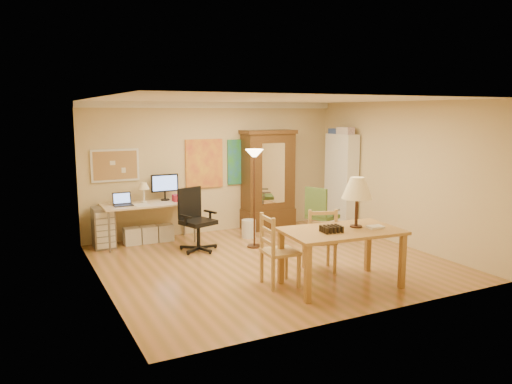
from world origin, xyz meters
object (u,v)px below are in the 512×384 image
office_chair_green (321,227)px  bookshelf (341,182)px  computer_desk (150,218)px  dining_table (347,218)px  armoire (268,186)px  office_chair_black (197,234)px

office_chair_green → bookshelf: (1.07, 0.85, 0.72)m
computer_desk → bookshelf: bearing=-8.4°
computer_desk → bookshelf: size_ratio=0.84×
dining_table → bookshelf: (2.10, 3.02, 0.02)m
dining_table → office_chair_green: (1.03, 2.17, -0.70)m
armoire → computer_desk: bearing=-178.3°
bookshelf → office_chair_black: bearing=-174.7°
dining_table → office_chair_green: dining_table is taller
office_chair_black → office_chair_green: office_chair_black is taller
bookshelf → dining_table: bearing=-124.8°
office_chair_green → computer_desk: bearing=154.0°
office_chair_green → bookshelf: 1.55m
office_chair_green → bookshelf: bearing=38.3°
armoire → bookshelf: 1.59m
dining_table → office_chair_green: size_ratio=1.61×
dining_table → armoire: 3.76m
computer_desk → armoire: 2.65m
office_chair_green → bookshelf: size_ratio=0.53×
office_chair_black → armoire: armoire is taller
dining_table → armoire: bearing=79.8°
computer_desk → bookshelf: 4.12m
armoire → bookshelf: size_ratio=1.04×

